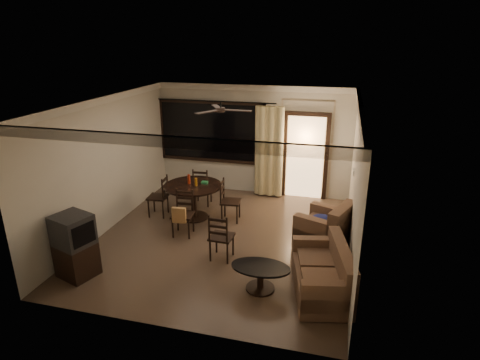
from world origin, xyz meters
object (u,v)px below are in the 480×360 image
(side_chair, at_px, (221,245))
(sofa, at_px, (325,275))
(dining_chair_east, at_px, (230,208))
(coffee_table, at_px, (261,274))
(dining_table, at_px, (193,192))
(dining_chair_north, at_px, (203,193))
(dining_chair_west, at_px, (159,204))
(armchair, at_px, (327,230))
(dining_chair_south, at_px, (183,221))
(tv_cabinet, at_px, (75,246))

(side_chair, bearing_deg, sofa, 165.07)
(dining_chair_east, xyz_separation_m, coffee_table, (1.19, -2.40, 0.00))
(dining_table, bearing_deg, dining_chair_north, 95.26)
(dining_table, height_order, dining_chair_north, dining_table)
(dining_table, distance_m, dining_chair_west, 0.91)
(armchair, bearing_deg, dining_chair_south, -154.09)
(sofa, bearing_deg, armchair, 79.74)
(dining_chair_west, relative_size, dining_chair_south, 1.00)
(dining_chair_south, bearing_deg, side_chair, -39.12)
(dining_table, height_order, dining_chair_west, dining_table)
(coffee_table, bearing_deg, tv_cabinet, -173.22)
(armchair, bearing_deg, coffee_table, -97.95)
(dining_table, bearing_deg, dining_chair_west, -174.78)
(dining_chair_south, distance_m, coffee_table, 2.44)
(dining_chair_west, height_order, side_chair, dining_chair_west)
(dining_chair_west, distance_m, dining_chair_north, 1.15)
(armchair, relative_size, coffee_table, 1.21)
(dining_chair_west, distance_m, dining_chair_south, 1.20)
(dining_chair_south, relative_size, coffee_table, 0.98)
(dining_chair_south, bearing_deg, tv_cabinet, -128.11)
(dining_chair_west, distance_m, side_chair, 2.46)
(dining_table, xyz_separation_m, dining_chair_east, (0.83, 0.07, -0.35))
(dining_chair_south, height_order, tv_cabinet, tv_cabinet)
(dining_table, relative_size, dining_chair_west, 1.34)
(side_chair, bearing_deg, coffee_table, 141.98)
(dining_chair_north, distance_m, sofa, 4.28)
(dining_chair_north, height_order, coffee_table, dining_chair_north)
(dining_chair_south, bearing_deg, dining_chair_north, 90.00)
(dining_table, xyz_separation_m, dining_chair_west, (-0.83, -0.08, -0.35))
(dining_chair_east, bearing_deg, armchair, -113.50)
(dining_table, relative_size, coffee_table, 1.32)
(coffee_table, distance_m, side_chair, 1.18)
(dining_chair_east, distance_m, sofa, 3.14)
(tv_cabinet, relative_size, side_chair, 1.21)
(dining_chair_south, distance_m, side_chair, 1.27)
(dining_chair_east, xyz_separation_m, dining_chair_north, (-0.90, 0.71, 0.00))
(dining_chair_north, bearing_deg, dining_chair_south, 90.00)
(dining_table, height_order, side_chair, dining_table)
(dining_chair_east, distance_m, coffee_table, 2.68)
(dining_table, bearing_deg, tv_cabinet, -112.56)
(dining_chair_north, bearing_deg, armchair, 149.89)
(dining_chair_south, height_order, sofa, dining_chair_south)
(armchair, relative_size, side_chair, 1.26)
(tv_cabinet, height_order, sofa, tv_cabinet)
(dining_table, height_order, sofa, dining_table)
(dining_chair_north, distance_m, side_chair, 2.63)
(dining_chair_east, bearing_deg, dining_table, 89.93)
(dining_chair_west, height_order, coffee_table, dining_chair_west)
(dining_chair_west, relative_size, armchair, 0.81)
(dining_chair_north, bearing_deg, dining_chair_west, 43.24)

